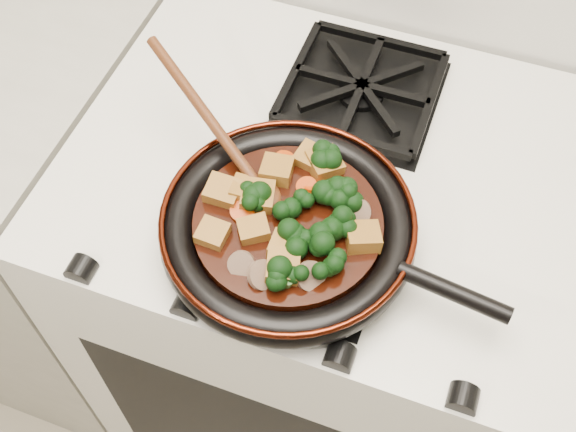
% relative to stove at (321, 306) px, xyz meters
% --- Properties ---
extents(stove, '(0.76, 0.60, 0.90)m').
position_rel_stove_xyz_m(stove, '(0.00, 0.00, 0.00)').
color(stove, silver).
rests_on(stove, ground).
extents(burner_grate_front, '(0.23, 0.23, 0.03)m').
position_rel_stove_xyz_m(burner_grate_front, '(0.00, -0.14, 0.46)').
color(burner_grate_front, black).
rests_on(burner_grate_front, stove).
extents(burner_grate_back, '(0.23, 0.23, 0.03)m').
position_rel_stove_xyz_m(burner_grate_back, '(0.00, 0.14, 0.46)').
color(burner_grate_back, black).
rests_on(burner_grate_back, stove).
extents(skillet, '(0.45, 0.33, 0.05)m').
position_rel_stove_xyz_m(skillet, '(-0.01, -0.15, 0.49)').
color(skillet, black).
rests_on(skillet, burner_grate_front).
extents(braising_sauce, '(0.24, 0.24, 0.02)m').
position_rel_stove_xyz_m(braising_sauce, '(-0.01, -0.15, 0.50)').
color(braising_sauce, black).
rests_on(braising_sauce, skillet).
extents(tofu_cube_0, '(0.04, 0.04, 0.02)m').
position_rel_stove_xyz_m(tofu_cube_0, '(-0.02, -0.05, 0.52)').
color(tofu_cube_0, '#8C5D20').
rests_on(tofu_cube_0, braising_sauce).
extents(tofu_cube_1, '(0.04, 0.04, 0.02)m').
position_rel_stove_xyz_m(tofu_cube_1, '(-0.09, -0.20, 0.52)').
color(tofu_cube_1, '#8C5D20').
rests_on(tofu_cube_1, braising_sauce).
extents(tofu_cube_2, '(0.05, 0.05, 0.03)m').
position_rel_stove_xyz_m(tofu_cube_2, '(0.08, -0.15, 0.52)').
color(tofu_cube_2, '#8C5D20').
rests_on(tofu_cube_2, braising_sauce).
extents(tofu_cube_3, '(0.04, 0.04, 0.02)m').
position_rel_stove_xyz_m(tofu_cube_3, '(-0.00, -0.19, 0.52)').
color(tofu_cube_3, '#8C5D20').
rests_on(tofu_cube_3, braising_sauce).
extents(tofu_cube_4, '(0.05, 0.04, 0.03)m').
position_rel_stove_xyz_m(tofu_cube_4, '(-0.10, -0.14, 0.52)').
color(tofu_cube_4, '#8C5D20').
rests_on(tofu_cube_4, braising_sauce).
extents(tofu_cube_5, '(0.05, 0.04, 0.03)m').
position_rel_stove_xyz_m(tofu_cube_5, '(-0.08, -0.13, 0.52)').
color(tofu_cube_5, '#8C5D20').
rests_on(tofu_cube_5, braising_sauce).
extents(tofu_cube_6, '(0.05, 0.05, 0.03)m').
position_rel_stove_xyz_m(tofu_cube_6, '(0.01, -0.22, 0.52)').
color(tofu_cube_6, '#8C5D20').
rests_on(tofu_cube_6, braising_sauce).
extents(tofu_cube_7, '(0.06, 0.06, 0.03)m').
position_rel_stove_xyz_m(tofu_cube_7, '(0.00, -0.05, 0.52)').
color(tofu_cube_7, '#8C5D20').
rests_on(tofu_cube_7, braising_sauce).
extents(tofu_cube_8, '(0.05, 0.05, 0.03)m').
position_rel_stove_xyz_m(tofu_cube_8, '(-0.06, -0.13, 0.52)').
color(tofu_cube_8, '#8C5D20').
rests_on(tofu_cube_8, braising_sauce).
extents(tofu_cube_9, '(0.05, 0.05, 0.03)m').
position_rel_stove_xyz_m(tofu_cube_9, '(-0.05, -0.09, 0.52)').
color(tofu_cube_9, '#8C5D20').
rests_on(tofu_cube_9, braising_sauce).
extents(tofu_cube_10, '(0.05, 0.05, 0.02)m').
position_rel_stove_xyz_m(tofu_cube_10, '(-0.05, -0.18, 0.52)').
color(tofu_cube_10, '#8C5D20').
rests_on(tofu_cube_10, braising_sauce).
extents(broccoli_floret_0, '(0.10, 0.08, 0.08)m').
position_rel_stove_xyz_m(broccoli_floret_0, '(0.04, -0.18, 0.52)').
color(broccoli_floret_0, black).
rests_on(broccoli_floret_0, braising_sauce).
extents(broccoli_floret_1, '(0.09, 0.09, 0.06)m').
position_rel_stove_xyz_m(broccoli_floret_1, '(0.02, -0.24, 0.52)').
color(broccoli_floret_1, black).
rests_on(broccoli_floret_1, braising_sauce).
extents(broccoli_floret_2, '(0.07, 0.07, 0.07)m').
position_rel_stove_xyz_m(broccoli_floret_2, '(0.05, -0.10, 0.52)').
color(broccoli_floret_2, black).
rests_on(broccoli_floret_2, braising_sauce).
extents(broccoli_floret_3, '(0.08, 0.08, 0.06)m').
position_rel_stove_xyz_m(broccoli_floret_3, '(0.06, -0.20, 0.52)').
color(broccoli_floret_3, black).
rests_on(broccoli_floret_3, braising_sauce).
extents(broccoli_floret_4, '(0.07, 0.07, 0.06)m').
position_rel_stove_xyz_m(broccoli_floret_4, '(0.01, -0.19, 0.52)').
color(broccoli_floret_4, black).
rests_on(broccoli_floret_4, braising_sauce).
extents(broccoli_floret_5, '(0.08, 0.08, 0.06)m').
position_rel_stove_xyz_m(broccoli_floret_5, '(0.00, -0.06, 0.52)').
color(broccoli_floret_5, black).
rests_on(broccoli_floret_5, braising_sauce).
extents(broccoli_floret_6, '(0.08, 0.09, 0.07)m').
position_rel_stove_xyz_m(broccoli_floret_6, '(0.02, -0.10, 0.52)').
color(broccoli_floret_6, black).
rests_on(broccoli_floret_6, braising_sauce).
extents(broccoli_floret_7, '(0.07, 0.07, 0.07)m').
position_rel_stove_xyz_m(broccoli_floret_7, '(-0.01, -0.14, 0.52)').
color(broccoli_floret_7, black).
rests_on(broccoli_floret_7, braising_sauce).
extents(broccoli_floret_8, '(0.08, 0.09, 0.08)m').
position_rel_stove_xyz_m(broccoli_floret_8, '(0.05, -0.14, 0.52)').
color(broccoli_floret_8, black).
rests_on(broccoli_floret_8, braising_sauce).
extents(broccoli_floret_9, '(0.07, 0.07, 0.06)m').
position_rel_stove_xyz_m(broccoli_floret_9, '(-0.06, -0.14, 0.52)').
color(broccoli_floret_9, black).
rests_on(broccoli_floret_9, braising_sauce).
extents(carrot_coin_0, '(0.03, 0.03, 0.01)m').
position_rel_stove_xyz_m(carrot_coin_0, '(-0.07, -0.16, 0.51)').
color(carrot_coin_0, '#B63305').
rests_on(carrot_coin_0, braising_sauce).
extents(carrot_coin_1, '(0.03, 0.03, 0.02)m').
position_rel_stove_xyz_m(carrot_coin_1, '(-0.01, -0.10, 0.51)').
color(carrot_coin_1, '#B63305').
rests_on(carrot_coin_1, braising_sauce).
extents(carrot_coin_2, '(0.03, 0.03, 0.02)m').
position_rel_stove_xyz_m(carrot_coin_2, '(-0.05, -0.06, 0.51)').
color(carrot_coin_2, '#B63305').
rests_on(carrot_coin_2, braising_sauce).
extents(carrot_coin_3, '(0.03, 0.03, 0.02)m').
position_rel_stove_xyz_m(carrot_coin_3, '(0.00, -0.09, 0.51)').
color(carrot_coin_3, '#B63305').
rests_on(carrot_coin_3, braising_sauce).
extents(mushroom_slice_0, '(0.04, 0.04, 0.03)m').
position_rel_stove_xyz_m(mushroom_slice_0, '(0.07, -0.11, 0.52)').
color(mushroom_slice_0, brown).
rests_on(mushroom_slice_0, braising_sauce).
extents(mushroom_slice_1, '(0.04, 0.04, 0.03)m').
position_rel_stove_xyz_m(mushroom_slice_1, '(-0.04, -0.23, 0.52)').
color(mushroom_slice_1, brown).
rests_on(mushroom_slice_1, braising_sauce).
extents(mushroom_slice_2, '(0.04, 0.04, 0.03)m').
position_rel_stove_xyz_m(mushroom_slice_2, '(-0.01, -0.24, 0.52)').
color(mushroom_slice_2, brown).
rests_on(mushroom_slice_2, braising_sauce).
extents(mushroom_slice_3, '(0.05, 0.05, 0.03)m').
position_rel_stove_xyz_m(mushroom_slice_3, '(0.04, -0.22, 0.52)').
color(mushroom_slice_3, brown).
rests_on(mushroom_slice_3, braising_sauce).
extents(wooden_spoon, '(0.15, 0.11, 0.27)m').
position_rel_stove_xyz_m(wooden_spoon, '(-0.12, -0.08, 0.53)').
color(wooden_spoon, '#4E2610').
rests_on(wooden_spoon, braising_sauce).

